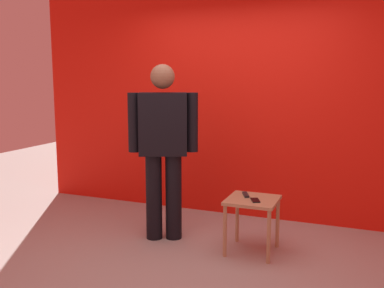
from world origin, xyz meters
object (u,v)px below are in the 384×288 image
object	(u,v)px
side_table	(252,208)
tv_remote	(246,195)
cell_phone	(255,200)
standing_person	(163,143)

from	to	relation	value
side_table	tv_remote	size ratio (longest dim) A/B	3.10
cell_phone	side_table	bearing A→B (deg)	98.72
tv_remote	standing_person	bearing A→B (deg)	160.26
cell_phone	tv_remote	xyz separation A→B (m)	(-0.13, 0.14, 0.01)
side_table	tv_remote	world-z (taller)	tv_remote
cell_phone	tv_remote	world-z (taller)	tv_remote
tv_remote	cell_phone	bearing A→B (deg)	-71.06
cell_phone	standing_person	bearing A→B (deg)	150.90
standing_person	side_table	world-z (taller)	standing_person
standing_person	cell_phone	world-z (taller)	standing_person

